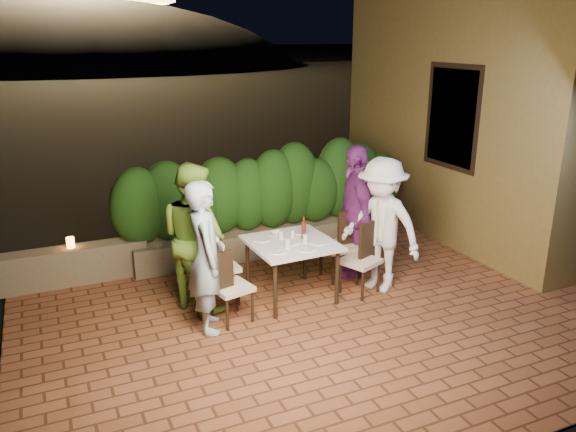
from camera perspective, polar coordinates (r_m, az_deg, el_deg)
ground at (r=6.70m, az=4.40°, el=-10.51°), size 400.00×400.00×0.00m
terrace_floor at (r=7.11m, az=2.46°, el=-9.17°), size 7.00×6.00×0.15m
building_wall at (r=9.66m, az=18.43°, el=13.08°), size 1.60×5.00×5.00m
window_pane at (r=8.82m, az=16.48°, el=9.61°), size 0.08×1.00×1.40m
window_frame at (r=8.82m, az=16.43°, el=9.61°), size 0.06×1.15×1.55m
planter at (r=8.58m, az=-1.68°, el=-2.29°), size 4.20×0.55×0.40m
hedge at (r=8.35m, az=-1.72°, el=2.54°), size 4.00×0.70×1.10m
parapet at (r=8.00m, az=-22.02°, el=-4.81°), size 2.20×0.30×0.50m
hill at (r=65.73m, az=-20.05°, el=10.54°), size 52.00×40.00×22.00m
dining_table at (r=7.02m, az=0.33°, el=-5.48°), size 1.05×1.05×0.75m
plate_nw at (r=6.55m, az=-1.05°, el=-3.62°), size 0.21×0.21×0.01m
plate_sw at (r=6.95m, az=-2.69°, el=-2.37°), size 0.22×0.22×0.01m
plate_ne at (r=6.84m, az=3.09°, el=-2.70°), size 0.21×0.21×0.01m
plate_se at (r=7.19m, az=1.25°, el=-1.65°), size 0.21×0.21×0.01m
plate_centre at (r=6.84m, az=0.34°, el=-2.69°), size 0.21×0.21×0.01m
plate_front at (r=6.64m, az=1.78°, el=-3.33°), size 0.24×0.24×0.01m
glass_nw at (r=6.66m, az=-0.03°, el=-2.78°), size 0.07×0.07×0.12m
glass_sw at (r=6.96m, az=-0.71°, el=-1.93°), size 0.06×0.06×0.10m
glass_ne at (r=6.82m, az=1.77°, el=-2.32°), size 0.06×0.06×0.11m
glass_se at (r=7.00m, az=0.48°, el=-1.81°), size 0.06×0.06×0.10m
beer_bottle at (r=6.93m, az=1.61°, el=-1.19°), size 0.06×0.06×0.29m
bowl at (r=7.11m, az=-1.05°, el=-1.76°), size 0.21×0.21×0.04m
chair_left_front at (r=6.47m, az=-5.75°, el=-7.06°), size 0.49×0.49×0.88m
chair_left_back at (r=6.89m, az=-7.22°, el=-4.96°), size 0.49×0.49×1.00m
chair_right_front at (r=7.17m, az=7.36°, el=-4.39°), size 0.55×0.55×0.91m
chair_right_back at (r=7.57m, az=5.22°, el=-2.95°), size 0.45×0.45×0.95m
diner_blue at (r=6.18m, az=-8.30°, el=-4.14°), size 0.51×0.69×1.72m
diner_green at (r=6.72m, az=-9.53°, el=-2.07°), size 1.00×1.08×1.79m
diner_white at (r=7.19m, az=9.46°, el=-0.93°), size 1.06×1.29×1.74m
diner_purple at (r=7.61m, az=6.84°, el=0.52°), size 0.72×1.14×1.81m
parapet_lamp at (r=7.89m, az=-21.23°, el=-2.53°), size 0.10×0.10×0.14m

